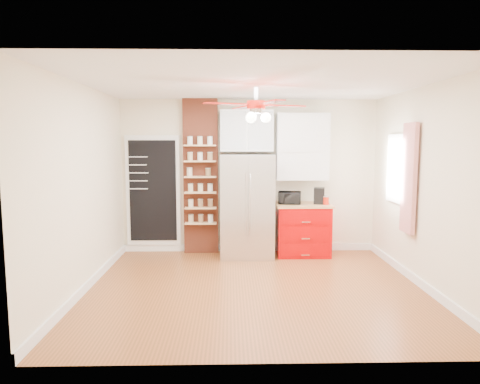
{
  "coord_description": "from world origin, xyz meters",
  "views": [
    {
      "loc": [
        -0.34,
        -5.58,
        1.95
      ],
      "look_at": [
        -0.19,
        0.9,
        1.2
      ],
      "focal_mm": 32.0,
      "sensor_mm": 36.0,
      "label": 1
    }
  ],
  "objects_px": {
    "fridge": "(247,206)",
    "toaster_oven": "(290,198)",
    "coffee_maker": "(319,196)",
    "pantry_jar_oats": "(190,172)",
    "red_cabinet": "(303,229)",
    "ceiling_fan": "(256,105)",
    "canister_left": "(326,201)"
  },
  "relations": [
    {
      "from": "fridge",
      "to": "pantry_jar_oats",
      "type": "height_order",
      "value": "fridge"
    },
    {
      "from": "ceiling_fan",
      "to": "toaster_oven",
      "type": "height_order",
      "value": "ceiling_fan"
    },
    {
      "from": "fridge",
      "to": "red_cabinet",
      "type": "relative_size",
      "value": 1.86
    },
    {
      "from": "coffee_maker",
      "to": "fridge",
      "type": "bearing_deg",
      "value": -164.21
    },
    {
      "from": "fridge",
      "to": "canister_left",
      "type": "bearing_deg",
      "value": -2.22
    },
    {
      "from": "toaster_oven",
      "to": "red_cabinet",
      "type": "bearing_deg",
      "value": 11.64
    },
    {
      "from": "pantry_jar_oats",
      "to": "ceiling_fan",
      "type": "bearing_deg",
      "value": -59.83
    },
    {
      "from": "coffee_maker",
      "to": "toaster_oven",
      "type": "bearing_deg",
      "value": -165.89
    },
    {
      "from": "pantry_jar_oats",
      "to": "coffee_maker",
      "type": "bearing_deg",
      "value": -2.57
    },
    {
      "from": "canister_left",
      "to": "coffee_maker",
      "type": "bearing_deg",
      "value": 132.52
    },
    {
      "from": "fridge",
      "to": "toaster_oven",
      "type": "relative_size",
      "value": 4.58
    },
    {
      "from": "canister_left",
      "to": "ceiling_fan",
      "type": "bearing_deg",
      "value": -129.26
    },
    {
      "from": "canister_left",
      "to": "pantry_jar_oats",
      "type": "relative_size",
      "value": 0.96
    },
    {
      "from": "fridge",
      "to": "toaster_oven",
      "type": "xyz_separation_m",
      "value": [
        0.74,
        0.04,
        0.13
      ]
    },
    {
      "from": "red_cabinet",
      "to": "coffee_maker",
      "type": "distance_m",
      "value": 0.65
    },
    {
      "from": "red_cabinet",
      "to": "toaster_oven",
      "type": "height_order",
      "value": "toaster_oven"
    },
    {
      "from": "toaster_oven",
      "to": "coffee_maker",
      "type": "xyz_separation_m",
      "value": [
        0.51,
        0.0,
        0.03
      ]
    },
    {
      "from": "fridge",
      "to": "ceiling_fan",
      "type": "height_order",
      "value": "ceiling_fan"
    },
    {
      "from": "toaster_oven",
      "to": "coffee_maker",
      "type": "distance_m",
      "value": 0.51
    },
    {
      "from": "toaster_oven",
      "to": "canister_left",
      "type": "bearing_deg",
      "value": 1.13
    },
    {
      "from": "red_cabinet",
      "to": "ceiling_fan",
      "type": "height_order",
      "value": "ceiling_fan"
    },
    {
      "from": "toaster_oven",
      "to": "pantry_jar_oats",
      "type": "bearing_deg",
      "value": -173.36
    },
    {
      "from": "canister_left",
      "to": "pantry_jar_oats",
      "type": "distance_m",
      "value": 2.38
    },
    {
      "from": "fridge",
      "to": "coffee_maker",
      "type": "height_order",
      "value": "fridge"
    },
    {
      "from": "fridge",
      "to": "ceiling_fan",
      "type": "xyz_separation_m",
      "value": [
        0.05,
        -1.63,
        1.55
      ]
    },
    {
      "from": "fridge",
      "to": "coffee_maker",
      "type": "distance_m",
      "value": 1.26
    },
    {
      "from": "toaster_oven",
      "to": "pantry_jar_oats",
      "type": "xyz_separation_m",
      "value": [
        -1.72,
        0.11,
        0.43
      ]
    },
    {
      "from": "coffee_maker",
      "to": "red_cabinet",
      "type": "bearing_deg",
      "value": -166.68
    },
    {
      "from": "toaster_oven",
      "to": "canister_left",
      "type": "height_order",
      "value": "toaster_oven"
    },
    {
      "from": "red_cabinet",
      "to": "canister_left",
      "type": "relative_size",
      "value": 7.2
    },
    {
      "from": "ceiling_fan",
      "to": "coffee_maker",
      "type": "bearing_deg",
      "value": 54.5
    },
    {
      "from": "red_cabinet",
      "to": "ceiling_fan",
      "type": "distance_m",
      "value": 2.75
    }
  ]
}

